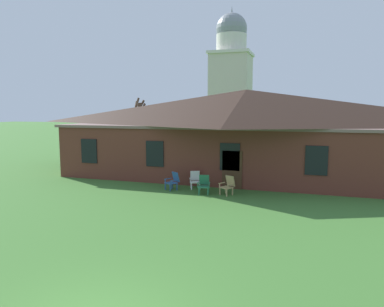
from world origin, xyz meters
TOP-DOWN VIEW (x-y plane):
  - brick_building at (0.00, 18.37)m, footprint 23.12×10.40m
  - dome_tower at (-5.59, 39.81)m, footprint 5.18×5.18m
  - lawn_chair_by_porch at (-2.86, 12.14)m, footprint 0.85×0.87m
  - lawn_chair_near_door at (-1.81, 12.81)m, footprint 0.78×0.83m
  - lawn_chair_left_end at (-1.02, 11.81)m, footprint 0.72×0.76m
  - lawn_chair_middle at (0.21, 11.97)m, footprint 0.82×0.86m
  - bare_tree_beside_building at (-8.27, 19.13)m, footprint 1.43×1.26m

SIDE VIEW (x-z plane):
  - lawn_chair_by_porch at x=-2.86m, z-range 0.02..0.98m
  - lawn_chair_near_door at x=-1.81m, z-range 0.02..0.98m
  - lawn_chair_left_end at x=-1.02m, z-range 0.02..0.98m
  - lawn_chair_middle at x=0.21m, z-range 0.02..0.98m
  - bare_tree_beside_building at x=-8.27m, z-range 0.23..5.47m
  - brick_building at x=0.00m, z-range 0.05..5.70m
  - dome_tower at x=-5.59m, z-range -0.82..16.41m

